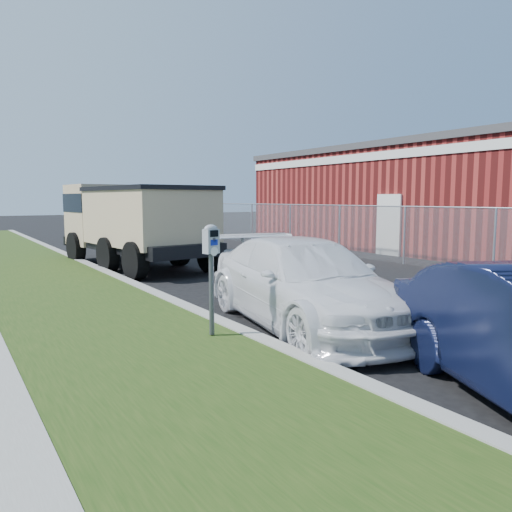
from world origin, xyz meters
TOP-DOWN VIEW (x-y plane):
  - ground at (0.00, 0.00)m, footprint 120.00×120.00m
  - chainlink_fence at (6.00, 7.00)m, footprint 0.06×30.06m
  - brick_building at (12.00, 8.00)m, footprint 9.20×14.20m
  - parking_meter at (-3.10, -0.52)m, footprint 0.24×0.18m
  - white_wagon at (-1.35, -0.31)m, footprint 2.71×5.05m
  - dump_truck at (-1.29, 8.16)m, footprint 3.10×6.57m

SIDE VIEW (x-z plane):
  - ground at x=0.00m, z-range 0.00..0.00m
  - white_wagon at x=-1.35m, z-range 0.00..1.39m
  - parking_meter at x=-3.10m, z-range 0.49..2.03m
  - chainlink_fence at x=6.00m, z-range -13.74..16.26m
  - dump_truck at x=-1.29m, z-range 0.16..2.65m
  - brick_building at x=12.00m, z-range 0.04..4.21m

